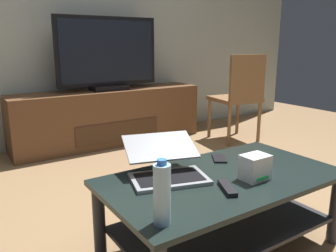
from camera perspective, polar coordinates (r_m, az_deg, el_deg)
The scene contains 11 objects.
ground_plane at distance 1.98m, azimuth 6.47°, elevation -17.94°, with size 7.68×7.68×0.00m, color olive.
back_wall at distance 3.76m, azimuth -17.06°, elevation 18.72°, with size 6.40×0.12×2.80m, color #A8B2A8.
coffee_table at distance 1.77m, azimuth 9.02°, elevation -11.90°, with size 1.18×0.65×0.40m.
media_cabinet at distance 3.62m, azimuth -9.67°, elevation 1.52°, with size 1.98×0.43×0.56m.
television at distance 3.53m, azimuth -9.95°, elevation 11.52°, with size 1.05×0.20×0.72m.
dining_chair at distance 3.67m, azimuth 11.83°, elevation 5.29°, with size 0.50×0.50×0.92m.
laptop at distance 1.68m, azimuth -0.45°, elevation -6.53°, with size 0.44×0.46×0.17m.
router_box at distance 1.69m, azimuth 14.27°, elevation -6.67°, with size 0.13×0.10×0.12m.
water_bottle_near at distance 1.24m, azimuth -1.00°, elevation -11.22°, with size 0.06×0.06×0.24m.
cell_phone at distance 1.95m, azimuth 8.52°, elevation -5.33°, with size 0.07×0.14×0.01m, color black.
tv_remote at distance 1.56m, azimuth 9.84°, elevation -10.13°, with size 0.04×0.16×0.02m, color black.
Camera 1 is at (-1.09, -1.28, 1.04)m, focal length 36.65 mm.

